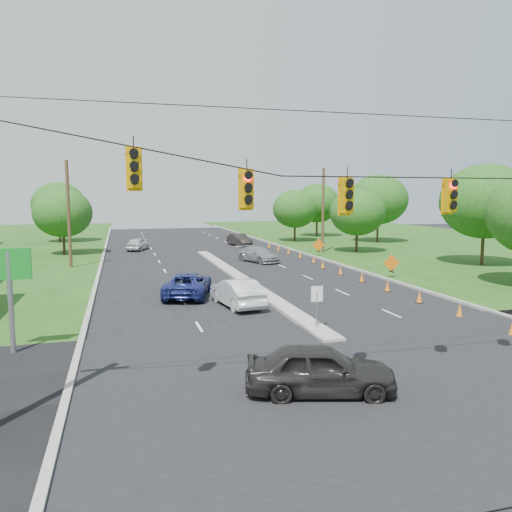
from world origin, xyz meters
name	(u,v)px	position (x,y,z in m)	size (l,w,h in m)	color
ground	(384,377)	(0.00, 0.00, 0.00)	(160.00, 160.00, 0.00)	black
cross_street	(384,377)	(0.00, 0.00, 0.00)	(160.00, 14.00, 0.02)	black
curb_left	(101,267)	(-10.10, 30.00, 0.00)	(0.25, 110.00, 0.16)	gray
curb_right	(320,259)	(10.10, 30.00, 0.00)	(0.25, 110.00, 0.16)	gray
median	(239,278)	(0.00, 21.00, 0.00)	(1.00, 34.00, 0.18)	gray
median_sign	(317,299)	(0.00, 6.00, 1.46)	(0.55, 0.06, 2.05)	gray
signal_span	(405,232)	(-0.05, -1.00, 4.97)	(25.60, 0.32, 9.00)	#422D1C
utility_pole_far_left	(69,215)	(-12.50, 30.00, 4.50)	(0.28, 0.28, 9.00)	#422D1C
utility_pole_far_right	(323,211)	(12.50, 35.00, 4.50)	(0.28, 0.28, 9.00)	#422D1C
cone_0	(512,328)	(7.90, 3.00, 0.35)	(0.32, 0.32, 0.70)	orange
cone_1	(460,310)	(7.90, 6.50, 0.35)	(0.32, 0.32, 0.70)	orange
cone_2	(419,297)	(7.90, 10.00, 0.35)	(0.32, 0.32, 0.70)	orange
cone_3	(387,286)	(7.90, 13.50, 0.35)	(0.32, 0.32, 0.70)	orange
cone_4	(362,277)	(7.90, 17.00, 0.35)	(0.32, 0.32, 0.70)	orange
cone_5	(341,270)	(7.90, 20.50, 0.35)	(0.32, 0.32, 0.70)	orange
cone_6	(323,264)	(7.90, 24.00, 0.35)	(0.32, 0.32, 0.70)	orange
cone_7	(314,259)	(8.50, 27.50, 0.35)	(0.32, 0.32, 0.70)	orange
cone_8	(300,255)	(8.50, 31.00, 0.35)	(0.32, 0.32, 0.70)	orange
cone_9	(289,251)	(8.50, 34.50, 0.35)	(0.32, 0.32, 0.70)	orange
cone_10	(278,248)	(8.50, 38.00, 0.35)	(0.32, 0.32, 0.70)	orange
cone_11	(269,245)	(8.50, 41.50, 0.35)	(0.32, 0.32, 0.70)	orange
work_sign_1	(392,264)	(10.80, 18.00, 1.09)	(1.27, 0.58, 1.37)	black
work_sign_2	(318,246)	(10.80, 32.00, 1.09)	(1.27, 0.58, 1.37)	black
tree_5	(63,213)	(-14.00, 40.00, 4.34)	(5.88, 5.88, 6.86)	black
tree_6	(58,204)	(-16.00, 55.00, 4.96)	(6.72, 6.72, 7.84)	black
tree_8	(485,201)	(22.00, 22.00, 5.58)	(7.56, 7.56, 8.82)	black
tree_9	(357,212)	(16.00, 34.00, 4.34)	(5.88, 5.88, 6.86)	black
tree_10	(378,200)	(24.00, 44.00, 5.58)	(7.56, 7.56, 8.82)	black
tree_11	(317,203)	(20.00, 55.00, 4.96)	(6.72, 6.72, 7.84)	black
tree_12	(295,209)	(14.00, 48.00, 4.34)	(5.88, 5.88, 6.86)	black
black_sedan	(320,369)	(-2.63, -0.74, 0.78)	(1.84, 4.58, 1.56)	black
white_sedan	(237,293)	(-2.30, 11.91, 0.76)	(1.62, 4.64, 1.53)	silver
blue_pickup	(188,284)	(-4.55, 15.28, 0.74)	(2.45, 5.32, 1.48)	navy
silver_car_far	(258,254)	(3.83, 29.46, 0.70)	(1.95, 4.81, 1.40)	gray
silver_car_oncoming	(138,244)	(-6.56, 42.56, 0.71)	(1.67, 4.15, 1.41)	#BBBBBB
dark_car_receding	(239,240)	(5.61, 44.64, 0.74)	(1.56, 4.46, 1.47)	black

